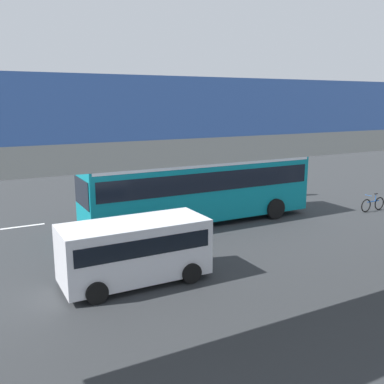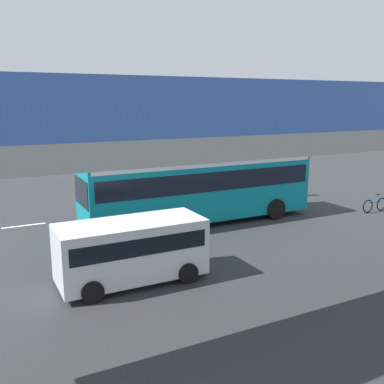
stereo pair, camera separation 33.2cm
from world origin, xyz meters
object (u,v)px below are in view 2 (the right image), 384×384
object	(u,v)px
traffic_sign	(81,177)
city_bus	(200,185)
parked_van	(131,247)
pedestrian	(295,182)
bicycle_blue	(375,205)

from	to	relation	value
traffic_sign	city_bus	bearing A→B (deg)	133.70
parked_van	traffic_sign	size ratio (longest dim) A/B	1.71
city_bus	pedestrian	world-z (taller)	city_bus
traffic_sign	parked_van	bearing A→B (deg)	85.77
pedestrian	traffic_sign	distance (m)	13.01
city_bus	bicycle_blue	bearing A→B (deg)	164.75
bicycle_blue	pedestrian	bearing A→B (deg)	-75.77
bicycle_blue	pedestrian	world-z (taller)	pedestrian
parked_van	bicycle_blue	xyz separation A→B (m)	(-14.77, -2.76, -0.81)
parked_van	traffic_sign	bearing A→B (deg)	-94.23
bicycle_blue	parked_van	bearing A→B (deg)	10.58
bicycle_blue	traffic_sign	xyz separation A→B (m)	(14.02, -7.42, 1.52)
city_bus	traffic_sign	world-z (taller)	city_bus
city_bus	traffic_sign	distance (m)	6.73
pedestrian	bicycle_blue	bearing A→B (deg)	104.23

